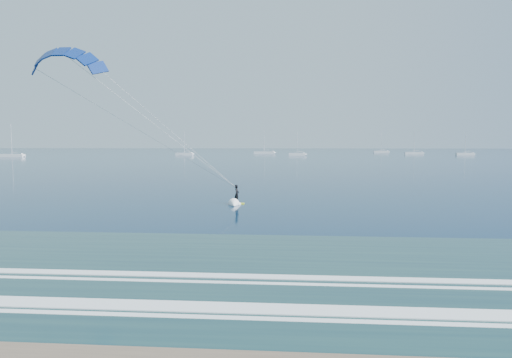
{
  "coord_description": "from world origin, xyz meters",
  "views": [
    {
      "loc": [
        1.47,
        -10.82,
        6.17
      ],
      "look_at": [
        -1.51,
        27.17,
        3.09
      ],
      "focal_mm": 32.0,
      "sensor_mm": 36.0,
      "label": 1
    }
  ],
  "objects": [
    {
      "name": "sailboat_4",
      "position": [
        52.99,
        258.08,
        0.68
      ],
      "size": [
        8.51,
        2.4,
        11.6
      ],
      "color": "silver",
      "rests_on": "ground"
    },
    {
      "name": "sailboat_1",
      "position": [
        -48.86,
        200.26,
        0.68
      ],
      "size": [
        8.04,
        2.4,
        11.13
      ],
      "color": "silver",
      "rests_on": "ground"
    },
    {
      "name": "kitesurfer_rig",
      "position": [
        -11.48,
        31.12,
        7.93
      ],
      "size": [
        20.08,
        8.31,
        15.57
      ],
      "color": "#E6F81D",
      "rests_on": "ground"
    },
    {
      "name": "sailboat_7",
      "position": [
        63.35,
        226.42,
        0.68
      ],
      "size": [
        9.09,
        2.4,
        11.9
      ],
      "color": "silver",
      "rests_on": "ground"
    },
    {
      "name": "sailboat_0",
      "position": [
        -114.88,
        170.71,
        0.7
      ],
      "size": [
        10.29,
        2.4,
        13.78
      ],
      "color": "silver",
      "rests_on": "ground"
    },
    {
      "name": "sailboat_2",
      "position": [
        -13.14,
        231.66,
        0.7
      ],
      "size": [
        10.9,
        2.4,
        14.4
      ],
      "color": "silver",
      "rests_on": "ground"
    },
    {
      "name": "sailboat_5",
      "position": [
        82.78,
        210.76,
        0.68
      ],
      "size": [
        8.18,
        2.4,
        11.24
      ],
      "color": "silver",
      "rests_on": "ground"
    },
    {
      "name": "sailboat_3",
      "position": [
        3.89,
        198.88,
        0.68
      ],
      "size": [
        7.52,
        2.4,
        10.59
      ],
      "color": "silver",
      "rests_on": "ground"
    }
  ]
}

